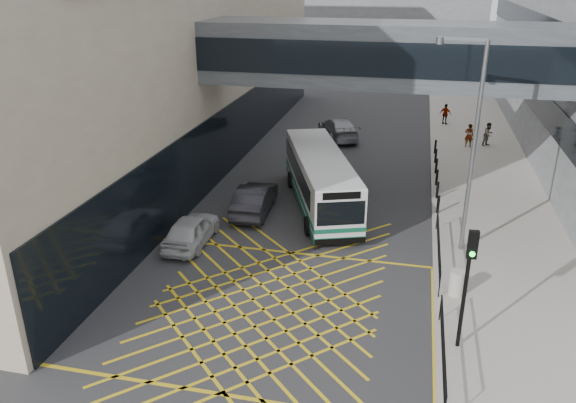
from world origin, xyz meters
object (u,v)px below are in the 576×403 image
Objects in this scene: bus at (320,178)px; traffic_light at (468,273)px; litter_bin at (457,283)px; pedestrian_a at (469,135)px; car_white at (191,230)px; car_dark at (255,199)px; pedestrian_b at (488,134)px; street_lamp at (470,136)px; car_silver at (338,128)px; pedestrian_c at (445,114)px.

bus is 12.72m from traffic_light.
litter_bin is 19.78m from pedestrian_a.
pedestrian_a is at bearing -126.95° from car_white.
traffic_light is at bearing 132.41° from car_dark.
bus is 6.42× the size of pedestrian_b.
street_lamp reaches higher than car_white.
traffic_light is at bearing 78.97° from pedestrian_a.
street_lamp is 9.16× the size of litter_bin.
traffic_light reaches higher than car_silver.
car_white is 4.37m from car_dark.
car_silver is 3.18× the size of pedestrian_a.
car_dark is at bearing 87.57° from pedestrian_c.
car_dark is 18.95m from pedestrian_b.
car_silver is 5.23× the size of litter_bin.
pedestrian_a is at bearing 93.84° from street_lamp.
car_silver is 10.31m from pedestrian_b.
street_lamp is 22.19m from pedestrian_c.
pedestrian_a is (1.49, 15.86, -4.22)m from street_lamp.
pedestrian_c is (-2.68, 5.35, -0.01)m from pedestrian_b.
street_lamp is at bearing 164.53° from car_dark.
car_white is 26.29m from pedestrian_c.
car_silver is at bearing 109.76° from litter_bin.
car_dark is 11.23m from litter_bin.
pedestrian_b is (14.26, 18.25, 0.27)m from car_white.
street_lamp reaches higher than pedestrian_a.
pedestrian_c is at bearing -168.47° from car_silver.
bus is 7.40m from car_white.
litter_bin is at bearing 86.56° from car_silver.
bus is 2.19× the size of car_dark.
litter_bin is (7.31, -20.34, -0.14)m from car_silver.
car_white is at bearing 54.64° from car_silver.
car_dark is 17.67m from pedestrian_a.
car_white is 12.59m from traffic_light.
pedestrian_b is 1.01× the size of pedestrian_c.
litter_bin is at bearing -142.48° from pedestrian_b.
traffic_light is 2.64× the size of pedestrian_b.
car_silver is 24.83m from traffic_light.
pedestrian_a is at bearing 36.13° from bus.
litter_bin is 20.50m from pedestrian_b.
car_silver is at bearing -10.71° from pedestrian_a.
car_white is at bearing 87.99° from pedestrian_c.
pedestrian_a is (1.69, 19.71, 0.31)m from litter_bin.
car_silver is 9.02m from pedestrian_a.
car_white is 12.44m from street_lamp.
car_dark is 21.93m from pedestrian_c.
street_lamp is (0.26, 7.16, 2.29)m from traffic_light.
street_lamp reaches higher than car_dark.
traffic_light is (9.41, -9.33, 2.15)m from car_dark.
bus is at bearing 93.52° from pedestrian_c.
street_lamp reaches higher than bus.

